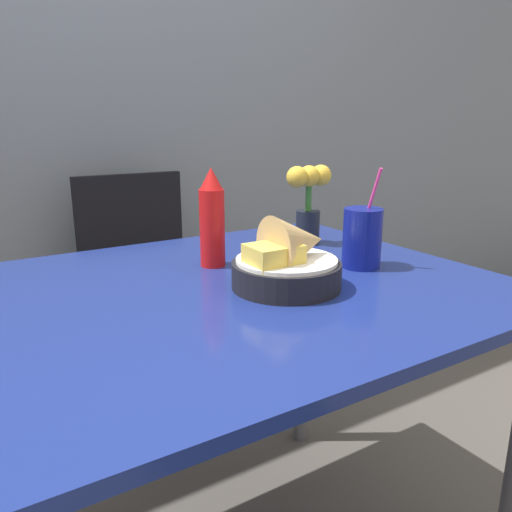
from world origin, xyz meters
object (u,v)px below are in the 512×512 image
object	(u,v)px
food_basket	(290,261)
flower_vase	(309,197)
chair_far_window	(141,279)
drink_cup	(362,240)
ketchup_bottle	(212,219)

from	to	relation	value
food_basket	flower_vase	bearing A→B (deg)	46.93
chair_far_window	food_basket	bearing A→B (deg)	-89.81
chair_far_window	drink_cup	distance (m)	0.98
drink_cup	flower_vase	bearing A→B (deg)	81.85
drink_cup	food_basket	bearing A→B (deg)	-172.62
food_basket	ketchup_bottle	xyz separation A→B (m)	(-0.06, 0.22, 0.06)
flower_vase	drink_cup	bearing A→B (deg)	-98.15
chair_far_window	ketchup_bottle	world-z (taller)	ketchup_bottle
ketchup_bottle	flower_vase	distance (m)	0.33
ketchup_bottle	drink_cup	world-z (taller)	drink_cup
chair_far_window	drink_cup	xyz separation A→B (m)	(0.23, -0.90, 0.30)
drink_cup	flower_vase	size ratio (longest dim) A/B	1.08
ketchup_bottle	flower_vase	xyz separation A→B (m)	(0.32, 0.06, 0.02)
ketchup_bottle	drink_cup	size ratio (longest dim) A/B	0.99
food_basket	chair_far_window	bearing A→B (deg)	90.19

